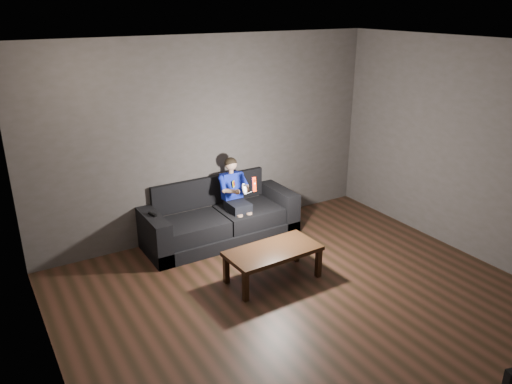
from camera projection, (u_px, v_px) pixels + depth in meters
floor at (320, 316)px, 5.22m from camera, size 5.00×5.00×0.00m
back_wall at (210, 138)px, 6.74m from camera, size 5.00×0.04×2.70m
left_wall at (49, 263)px, 3.53m from camera, size 0.04×5.00×2.70m
right_wall at (492, 156)px, 5.94m from camera, size 0.04×5.00×2.70m
ceiling at (335, 49)px, 4.25m from camera, size 5.00×5.00×0.02m
sofa at (218, 220)px, 6.86m from camera, size 2.10×0.91×0.81m
child at (235, 190)px, 6.79m from camera, size 0.41×0.50×1.00m
wii_remote_red at (254, 184)px, 6.44m from camera, size 0.06×0.08×0.19m
nunchuk_white at (244, 189)px, 6.39m from camera, size 0.08×0.11×0.16m
wii_remote_black at (152, 214)px, 6.23m from camera, size 0.07×0.15×0.03m
coffee_table at (273, 253)px, 5.78m from camera, size 1.12×0.59×0.40m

